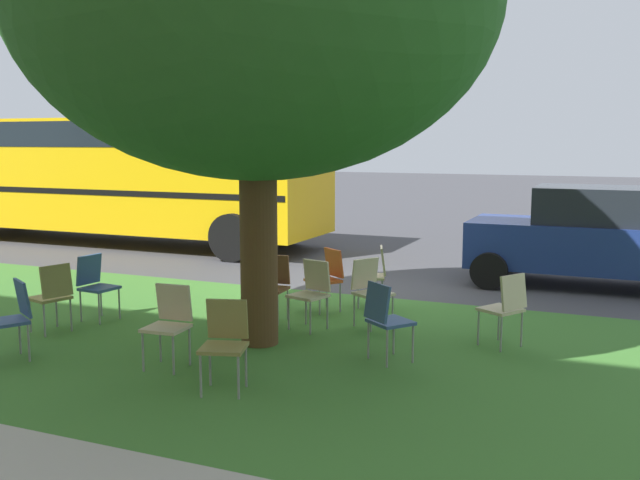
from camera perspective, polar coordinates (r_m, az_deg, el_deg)
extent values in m
plane|color=#424247|center=(11.35, 4.18, -4.28)|extent=(80.00, 80.00, 0.00)
cube|color=#3D752D|center=(8.47, -2.92, -8.51)|extent=(48.00, 6.00, 0.01)
cylinder|color=brown|center=(8.38, -4.91, 0.55)|extent=(0.44, 0.44, 2.65)
cube|color=#C64C1E|center=(10.10, 0.25, -3.25)|extent=(0.57, 0.57, 0.04)
cube|color=#C64C1E|center=(10.15, 1.12, -1.81)|extent=(0.38, 0.30, 0.40)
cylinder|color=gray|center=(10.21, -1.10, -4.44)|extent=(0.02, 0.02, 0.42)
cylinder|color=gray|center=(9.91, -0.03, -4.82)|extent=(0.02, 0.02, 0.42)
cylinder|color=gray|center=(10.38, 0.52, -4.23)|extent=(0.02, 0.02, 0.42)
cylinder|color=gray|center=(10.09, 1.62, -4.59)|extent=(0.02, 0.02, 0.42)
cube|color=brown|center=(9.55, -3.99, -3.92)|extent=(0.44, 0.42, 0.04)
cube|color=brown|center=(9.67, -3.58, -2.32)|extent=(0.40, 0.11, 0.40)
cylinder|color=gray|center=(9.52, -5.39, -5.38)|extent=(0.02, 0.02, 0.42)
cylinder|color=gray|center=(9.38, -3.39, -5.57)|extent=(0.02, 0.02, 0.42)
cylinder|color=gray|center=(9.82, -4.54, -4.96)|extent=(0.02, 0.02, 0.42)
cylinder|color=gray|center=(9.68, -2.59, -5.13)|extent=(0.02, 0.02, 0.42)
cube|color=beige|center=(9.12, -0.97, -4.47)|extent=(0.51, 0.50, 0.04)
cube|color=beige|center=(9.21, -0.25, -2.82)|extent=(0.41, 0.19, 0.40)
cylinder|color=gray|center=(9.17, -2.52, -5.89)|extent=(0.02, 0.02, 0.42)
cylinder|color=gray|center=(8.94, -0.78, -6.24)|extent=(0.02, 0.02, 0.42)
cylinder|color=gray|center=(9.42, -1.14, -5.50)|extent=(0.02, 0.02, 0.42)
cylinder|color=gray|center=(9.19, 0.59, -5.83)|extent=(0.02, 0.02, 0.42)
cube|color=beige|center=(9.27, 4.28, -4.29)|extent=(0.56, 0.57, 0.04)
cube|color=beige|center=(9.36, 3.59, -2.67)|extent=(0.28, 0.38, 0.40)
cylinder|color=gray|center=(9.08, 4.07, -6.03)|extent=(0.02, 0.02, 0.42)
cylinder|color=gray|center=(9.31, 5.79, -5.70)|extent=(0.02, 0.02, 0.42)
cylinder|color=gray|center=(9.34, 2.74, -5.63)|extent=(0.02, 0.02, 0.42)
cylinder|color=gray|center=(9.56, 4.45, -5.32)|extent=(0.02, 0.02, 0.42)
cube|color=olive|center=(6.96, -7.70, -8.51)|extent=(0.52, 0.50, 0.04)
cube|color=olive|center=(7.06, -7.38, -6.24)|extent=(0.41, 0.20, 0.40)
cylinder|color=gray|center=(6.91, -9.48, -10.65)|extent=(0.02, 0.02, 0.42)
cylinder|color=gray|center=(6.83, -6.51, -10.83)|extent=(0.02, 0.02, 0.42)
cylinder|color=gray|center=(7.23, -8.74, -9.81)|extent=(0.02, 0.02, 0.42)
cylinder|color=gray|center=(7.14, -5.91, -9.96)|extent=(0.02, 0.02, 0.42)
cube|color=#335184|center=(10.03, -17.14, -3.69)|extent=(0.44, 0.46, 0.04)
cube|color=#335184|center=(10.11, -17.90, -2.24)|extent=(0.13, 0.41, 0.40)
cylinder|color=gray|center=(9.83, -17.16, -5.28)|extent=(0.02, 0.02, 0.42)
cylinder|color=gray|center=(10.08, -15.68, -4.90)|extent=(0.02, 0.02, 0.42)
cylinder|color=gray|center=(10.08, -18.50, -5.02)|extent=(0.02, 0.02, 0.42)
cylinder|color=gray|center=(10.32, -17.02, -4.66)|extent=(0.02, 0.02, 0.42)
cube|color=beige|center=(7.77, -12.16, -6.87)|extent=(0.45, 0.43, 0.04)
cube|color=beige|center=(7.86, -11.53, -4.87)|extent=(0.40, 0.11, 0.40)
cylinder|color=gray|center=(7.78, -13.90, -8.65)|extent=(0.02, 0.02, 0.42)
cylinder|color=gray|center=(7.60, -11.59, -8.98)|extent=(0.02, 0.02, 0.42)
cylinder|color=gray|center=(8.06, -12.59, -8.03)|extent=(0.02, 0.02, 0.42)
cylinder|color=gray|center=(7.88, -10.33, -8.33)|extent=(0.02, 0.02, 0.42)
cube|color=beige|center=(8.66, 14.17, -5.39)|extent=(0.56, 0.57, 0.04)
cube|color=beige|center=(8.50, 15.15, -4.02)|extent=(0.28, 0.39, 0.40)
cylinder|color=gray|center=(8.96, 14.03, -6.45)|extent=(0.02, 0.02, 0.42)
cylinder|color=gray|center=(8.69, 12.48, -6.85)|extent=(0.02, 0.02, 0.42)
cylinder|color=gray|center=(8.75, 15.74, -6.86)|extent=(0.02, 0.02, 0.42)
cylinder|color=gray|center=(8.48, 14.21, -7.28)|extent=(0.02, 0.02, 0.42)
cube|color=beige|center=(10.42, 4.03, -2.92)|extent=(0.52, 0.53, 0.04)
cube|color=beige|center=(10.38, 5.04, -1.63)|extent=(0.21, 0.41, 0.40)
cylinder|color=gray|center=(10.64, 3.10, -3.94)|extent=(0.02, 0.02, 0.42)
cylinder|color=gray|center=(10.29, 3.07, -4.35)|extent=(0.02, 0.02, 0.42)
cylinder|color=gray|center=(10.64, 4.94, -3.96)|extent=(0.02, 0.02, 0.42)
cylinder|color=gray|center=(10.29, 4.97, -4.37)|extent=(0.02, 0.02, 0.42)
cube|color=#335184|center=(7.89, 5.64, -6.50)|extent=(0.58, 0.57, 0.04)
cube|color=#335184|center=(7.73, 4.57, -4.95)|extent=(0.37, 0.31, 0.40)
cylinder|color=gray|center=(7.90, 7.40, -8.21)|extent=(0.02, 0.02, 0.42)
cylinder|color=gray|center=(8.18, 5.87, -7.62)|extent=(0.02, 0.02, 0.42)
cylinder|color=gray|center=(7.71, 5.35, -8.60)|extent=(0.02, 0.02, 0.42)
cylinder|color=gray|center=(8.00, 3.87, -7.97)|extent=(0.02, 0.02, 0.42)
cube|color=#335184|center=(8.57, -23.66, -5.97)|extent=(0.56, 0.56, 0.04)
cube|color=#335184|center=(8.56, -22.58, -4.28)|extent=(0.39, 0.27, 0.40)
cylinder|color=gray|center=(8.83, -22.78, -7.05)|extent=(0.02, 0.02, 0.42)
cylinder|color=gray|center=(8.50, -22.16, -7.60)|extent=(0.02, 0.02, 0.42)
cube|color=olive|center=(9.63, -20.71, -4.33)|extent=(0.50, 0.52, 0.04)
cube|color=olive|center=(9.43, -20.24, -3.07)|extent=(0.20, 0.41, 0.40)
cylinder|color=gray|center=(9.91, -20.22, -5.33)|extent=(0.02, 0.02, 0.42)
cylinder|color=gray|center=(9.74, -22.06, -5.65)|extent=(0.02, 0.02, 0.42)
cylinder|color=gray|center=(9.62, -19.20, -5.67)|extent=(0.02, 0.02, 0.42)
cylinder|color=gray|center=(9.45, -21.08, -6.00)|extent=(0.02, 0.02, 0.42)
cube|color=navy|center=(12.57, 20.33, -0.41)|extent=(3.70, 1.64, 0.76)
cube|color=#1E232B|center=(12.49, 21.16, 2.50)|extent=(1.90, 1.44, 0.64)
cylinder|color=black|center=(11.92, 13.29, -2.42)|extent=(0.60, 0.18, 0.60)
cylinder|color=black|center=(13.61, 14.55, -1.18)|extent=(0.60, 0.18, 0.60)
cube|color=yellow|center=(17.53, -16.40, 5.12)|extent=(10.40, 2.44, 2.50)
cube|color=black|center=(17.55, -16.36, 3.98)|extent=(10.30, 2.46, 0.12)
cube|color=black|center=(17.51, -16.52, 8.06)|extent=(10.30, 2.46, 0.56)
cylinder|color=black|center=(21.23, -22.49, 2.17)|extent=(0.96, 0.28, 0.96)
cylinder|color=black|center=(14.32, -6.98, 0.19)|extent=(0.96, 0.28, 0.96)
cylinder|color=black|center=(16.53, -2.62, 1.28)|extent=(0.96, 0.28, 0.96)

